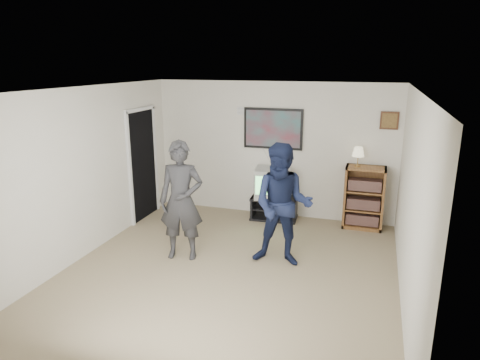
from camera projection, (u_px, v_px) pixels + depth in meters
The scene contains 13 objects.
room_shell at pixel (237, 179), 5.97m from camera, with size 4.51×5.00×2.51m.
media_stand at pixel (274, 208), 7.94m from camera, with size 0.87×0.52×0.42m.
crt_television at pixel (273, 183), 7.82m from camera, with size 0.64×0.54×0.54m, color #A1A29D, non-canonical shape.
bookshelf at pixel (364, 198), 7.43m from camera, with size 0.67×0.38×1.10m, color brown, non-canonical shape.
table_lamp at pixel (358, 157), 7.30m from camera, with size 0.21×0.21×0.33m, color beige, non-canonical shape.
person_tall at pixel (181, 201), 6.21m from camera, with size 0.65×0.42×1.77m, color #2B2B2D.
person_short at pixel (283, 205), 6.01m from camera, with size 0.86×0.67×1.77m, color #151C3A.
controller_left at pixel (186, 177), 6.34m from camera, with size 0.04×0.13×0.04m, color white.
controller_right at pixel (289, 190), 6.13m from camera, with size 0.03×0.11×0.03m, color white.
poster at pixel (273, 129), 7.81m from camera, with size 1.10×0.03×0.75m, color black.
air_vent at pixel (244, 111), 7.90m from camera, with size 0.28×0.02×0.14m, color white.
small_picture at pixel (389, 121), 7.17m from camera, with size 0.30×0.03×0.30m, color #3C2613.
doorway at pixel (143, 165), 7.84m from camera, with size 0.03×0.85×2.00m, color black.
Camera 1 is at (1.79, -5.12, 2.84)m, focal length 32.00 mm.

